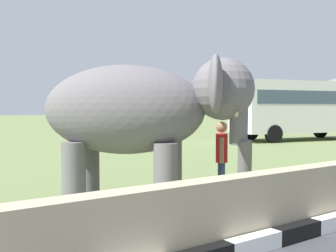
{
  "coord_description": "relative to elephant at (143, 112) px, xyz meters",
  "views": [
    {
      "loc": [
        -1.19,
        -0.08,
        1.94
      ],
      "look_at": [
        3.16,
        6.13,
        1.6
      ],
      "focal_mm": 43.36,
      "sensor_mm": 36.0,
      "label": 1
    }
  ],
  "objects": [
    {
      "name": "bus_white",
      "position": [
        16.42,
        8.86,
        0.21
      ],
      "size": [
        8.69,
        4.37,
        3.5
      ],
      "color": "silver",
      "rests_on": "ground_plane"
    },
    {
      "name": "barrier_parapet",
      "position": [
        -0.83,
        -2.56,
        -1.37
      ],
      "size": [
        28.0,
        0.36,
        1.0
      ],
      "primitive_type": "cube",
      "color": "tan",
      "rests_on": "ground_plane"
    },
    {
      "name": "elephant",
      "position": [
        0.0,
        0.0,
        0.0
      ],
      "size": [
        3.89,
        3.77,
        2.87
      ],
      "color": "slate",
      "rests_on": "ground_plane"
    },
    {
      "name": "person_handler",
      "position": [
        1.72,
        -0.31,
        -0.94
      ],
      "size": [
        0.48,
        0.52,
        1.66
      ],
      "color": "navy",
      "rests_on": "ground_plane"
    }
  ]
}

